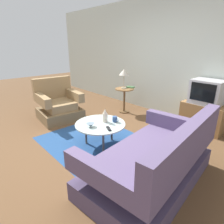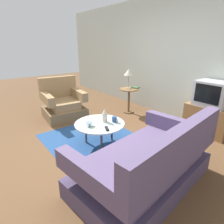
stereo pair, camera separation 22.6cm
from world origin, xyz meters
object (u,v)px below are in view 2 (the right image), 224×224
at_px(television, 212,94).
at_px(bowl, 89,124).
at_px(armchair, 63,104).
at_px(tv_stand, 208,119).
at_px(couch, 147,165).
at_px(mug, 114,119).
at_px(tv_remote_dark, 107,128).
at_px(table_lamp, 129,73).
at_px(book, 135,87).
at_px(coffee_table, 100,125).
at_px(vase, 105,116).
at_px(side_table, 129,96).

relative_size(television, bowl, 4.25).
xyz_separation_m(armchair, bowl, (1.64, -0.28, 0.13)).
distance_m(tv_stand, television, 0.51).
bearing_deg(couch, armchair, 79.22).
bearing_deg(mug, tv_remote_dark, -61.53).
relative_size(television, tv_remote_dark, 3.64).
relative_size(table_lamp, tv_remote_dark, 3.10).
bearing_deg(bowl, tv_remote_dark, 29.46).
relative_size(tv_remote_dark, book, 0.70).
height_order(couch, coffee_table, couch).
bearing_deg(table_lamp, book, 75.08).
height_order(couch, tv_stand, couch).
bearing_deg(television, bowl, -112.92).
xyz_separation_m(armchair, table_lamp, (0.73, 1.41, 0.69)).
bearing_deg(table_lamp, armchair, -117.32).
bearing_deg(armchair, bowl, 86.55).
bearing_deg(tv_remote_dark, television, -81.93).
bearing_deg(tv_remote_dark, bowl, 55.24).
bearing_deg(vase, couch, -10.59).
xyz_separation_m(table_lamp, book, (0.05, 0.19, -0.37)).
relative_size(armchair, vase, 4.17).
bearing_deg(book, mug, -72.78).
bearing_deg(tv_remote_dark, book, -31.03).
xyz_separation_m(coffee_table, bowl, (-0.00, -0.20, 0.06)).
bearing_deg(table_lamp, television, 13.13).
distance_m(tv_remote_dark, book, 2.07).
relative_size(couch, television, 3.31).
bearing_deg(tv_stand, couch, -82.45).
distance_m(television, tv_remote_dark, 2.09).
bearing_deg(mug, table_lamp, 129.14).
height_order(side_table, tv_remote_dark, side_table).
bearing_deg(bowl, armchair, 170.22).
bearing_deg(couch, table_lamp, 45.50).
bearing_deg(television, mug, -114.62).
height_order(television, bowl, television).
bearing_deg(bowl, vase, 88.62).
relative_size(side_table, tv_stand, 0.76).
bearing_deg(bowl, table_lamp, 118.35).
height_order(side_table, vase, vase).
bearing_deg(side_table, couch, -38.14).
distance_m(armchair, vase, 1.66).
height_order(tv_stand, bowl, tv_stand).
relative_size(side_table, book, 2.78).
bearing_deg(television, coffee_table, -114.92).
bearing_deg(mug, side_table, 128.48).
height_order(armchair, book, armchair).
distance_m(television, book, 1.78).
bearing_deg(armchair, television, 132.17).
bearing_deg(bowl, side_table, 117.82).
bearing_deg(side_table, table_lamp, -135.02).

